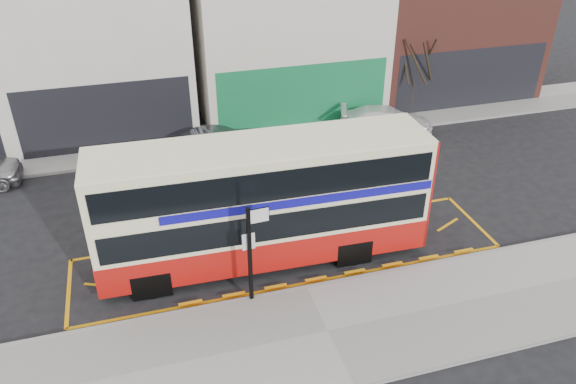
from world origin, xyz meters
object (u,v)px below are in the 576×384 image
object	(u,v)px
car_grey	(220,145)
car_white	(386,121)
double_decker_bus	(264,201)
street_tree_right	(418,47)
bus_stop_post	(252,246)

from	to	relation	value
car_grey	car_white	distance (m)	8.11
double_decker_bus	street_tree_right	size ratio (longest dim) A/B	2.01
bus_stop_post	car_grey	xyz separation A→B (m)	(0.70, 9.29, -1.34)
double_decker_bus	bus_stop_post	world-z (taller)	double_decker_bus
car_white	street_tree_right	world-z (taller)	street_tree_right
car_white	car_grey	bearing A→B (deg)	112.44
car_grey	street_tree_right	bearing A→B (deg)	-84.74
bus_stop_post	street_tree_right	xyz separation A→B (m)	(10.94, 11.50, 1.49)
double_decker_bus	car_grey	world-z (taller)	double_decker_bus
bus_stop_post	double_decker_bus	bearing A→B (deg)	63.07
car_white	double_decker_bus	bearing A→B (deg)	153.34
bus_stop_post	car_white	bearing A→B (deg)	44.63
car_white	street_tree_right	distance (m)	3.98
bus_stop_post	car_white	size ratio (longest dim) A/B	0.73
bus_stop_post	car_grey	world-z (taller)	bus_stop_post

